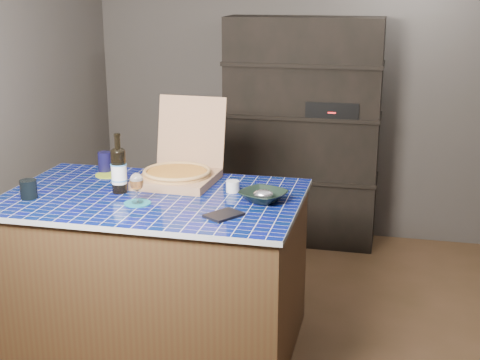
% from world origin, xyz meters
% --- Properties ---
extents(room, '(3.50, 3.50, 3.50)m').
position_xyz_m(room, '(0.00, 0.00, 1.25)').
color(room, brown).
rests_on(room, ground).
extents(shelving_unit, '(1.20, 0.41, 1.80)m').
position_xyz_m(shelving_unit, '(0.00, 1.53, 0.90)').
color(shelving_unit, black).
rests_on(shelving_unit, floor).
extents(kitchen_island, '(1.65, 1.05, 0.91)m').
position_xyz_m(kitchen_island, '(-0.58, -0.31, 0.45)').
color(kitchen_island, '#402D19').
rests_on(kitchen_island, floor).
extents(pizza_box, '(0.45, 0.54, 0.47)m').
position_xyz_m(pizza_box, '(-0.51, -0.02, 0.97)').
color(pizza_box, '#9A6F4F').
rests_on(pizza_box, kitchen_island).
extents(mead_bottle, '(0.09, 0.09, 0.34)m').
position_xyz_m(mead_bottle, '(-0.77, -0.29, 1.04)').
color(mead_bottle, black).
rests_on(mead_bottle, kitchen_island).
extents(teal_trivet, '(0.14, 0.14, 0.01)m').
position_xyz_m(teal_trivet, '(-0.60, -0.46, 0.91)').
color(teal_trivet, '#166676').
rests_on(teal_trivet, kitchen_island).
extents(wine_glass, '(0.07, 0.07, 0.16)m').
position_xyz_m(wine_glass, '(-0.60, -0.46, 1.02)').
color(wine_glass, white).
rests_on(wine_glass, teal_trivet).
extents(tumbler, '(0.09, 0.09, 0.10)m').
position_xyz_m(tumbler, '(-1.21, -0.51, 0.96)').
color(tumbler, black).
rests_on(tumbler, kitchen_island).
extents(dvd_case, '(0.21, 0.22, 0.01)m').
position_xyz_m(dvd_case, '(-0.10, -0.55, 0.91)').
color(dvd_case, black).
rests_on(dvd_case, kitchen_island).
extents(bowl, '(0.32, 0.32, 0.06)m').
position_xyz_m(bowl, '(0.05, -0.27, 0.94)').
color(bowl, black).
rests_on(bowl, kitchen_island).
extents(foil_contents, '(0.11, 0.09, 0.05)m').
position_xyz_m(foil_contents, '(0.05, -0.27, 0.95)').
color(foil_contents, silver).
rests_on(foil_contents, bowl).
extents(white_jar, '(0.07, 0.07, 0.06)m').
position_xyz_m(white_jar, '(-0.16, -0.14, 0.94)').
color(white_jar, silver).
rests_on(white_jar, kitchen_island).
extents(navy_cup, '(0.08, 0.08, 0.13)m').
position_xyz_m(navy_cup, '(-1.03, 0.08, 0.97)').
color(navy_cup, black).
rests_on(navy_cup, kitchen_island).
extents(green_trivet, '(0.17, 0.17, 0.01)m').
position_xyz_m(green_trivet, '(-0.98, 0.02, 0.91)').
color(green_trivet, '#8FA623').
rests_on(green_trivet, kitchen_island).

